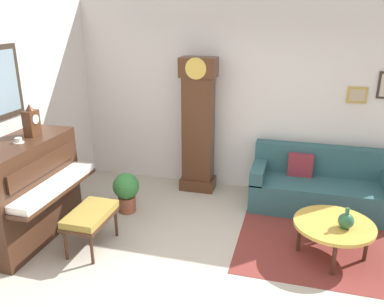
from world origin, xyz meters
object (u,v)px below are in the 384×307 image
(coffee_table, at_px, (334,226))
(teacup, at_px, (19,141))
(couch, at_px, (320,187))
(potted_plant, at_px, (126,190))
(green_jug, at_px, (346,221))
(grandfather_clock, at_px, (198,129))
(piano_bench, at_px, (91,216))
(mantel_clock, at_px, (31,121))
(piano, at_px, (25,191))

(coffee_table, bearing_deg, teacup, -170.65)
(couch, xyz_separation_m, potted_plant, (-2.57, -0.83, 0.01))
(teacup, distance_m, green_jug, 3.71)
(grandfather_clock, relative_size, teacup, 17.50)
(piano_bench, relative_size, grandfather_clock, 0.34)
(piano_bench, xyz_separation_m, grandfather_clock, (0.78, 1.92, 0.56))
(mantel_clock, bearing_deg, grandfather_clock, 45.63)
(piano, height_order, piano_bench, piano)
(piano_bench, bearing_deg, coffee_table, 11.66)
(couch, relative_size, green_jug, 7.92)
(grandfather_clock, bearing_deg, potted_plant, -127.35)
(couch, bearing_deg, potted_plant, -162.11)
(piano_bench, height_order, potted_plant, potted_plant)
(potted_plant, bearing_deg, piano_bench, -91.17)
(grandfather_clock, height_order, teacup, grandfather_clock)
(coffee_table, bearing_deg, mantel_clock, -175.52)
(couch, xyz_separation_m, green_jug, (0.21, -1.28, 0.19))
(piano, bearing_deg, couch, 27.21)
(piano, bearing_deg, potted_plant, 47.43)
(green_jug, relative_size, potted_plant, 0.43)
(coffee_table, relative_size, green_jug, 3.67)
(coffee_table, bearing_deg, green_jug, -36.82)
(piano, bearing_deg, teacup, -35.26)
(coffee_table, relative_size, mantel_clock, 2.32)
(grandfather_clock, bearing_deg, piano_bench, -111.97)
(piano, xyz_separation_m, potted_plant, (0.86, 0.93, -0.30))
(teacup, bearing_deg, piano, 144.74)
(grandfather_clock, bearing_deg, piano, -129.98)
(grandfather_clock, xyz_separation_m, potted_plant, (-0.76, -0.99, -0.64))
(teacup, height_order, green_jug, teacup)
(potted_plant, bearing_deg, green_jug, -9.32)
(piano, height_order, green_jug, piano)
(green_jug, bearing_deg, grandfather_clock, 144.32)
(mantel_clock, relative_size, teacup, 3.28)
(mantel_clock, distance_m, green_jug, 3.74)
(couch, relative_size, coffee_table, 2.16)
(green_jug, bearing_deg, teacup, -172.12)
(teacup, relative_size, potted_plant, 0.21)
(mantel_clock, bearing_deg, coffee_table, 4.48)
(piano, distance_m, piano_bench, 0.86)
(piano, height_order, teacup, teacup)
(piano_bench, bearing_deg, potted_plant, 88.83)
(coffee_table, bearing_deg, grandfather_clock, 144.38)
(piano_bench, xyz_separation_m, potted_plant, (0.02, 0.93, -0.08))
(piano_bench, distance_m, coffee_table, 2.75)
(couch, bearing_deg, teacup, -152.28)
(coffee_table, distance_m, green_jug, 0.17)
(piano_bench, height_order, teacup, teacup)
(teacup, bearing_deg, coffee_table, 9.35)
(mantel_clock, relative_size, potted_plant, 0.68)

